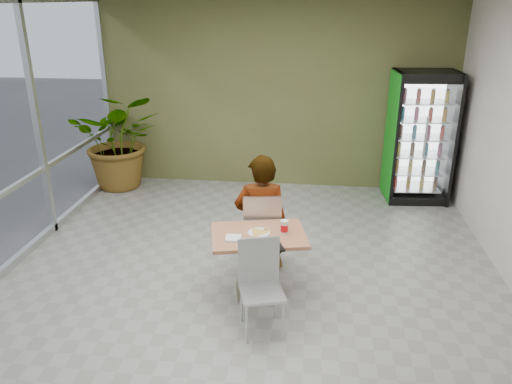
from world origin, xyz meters
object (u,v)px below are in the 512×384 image
Objects in this scene: seated_woman at (261,225)px; cafeteria_tray at (263,247)px; beverage_fridge at (420,137)px; dining_table at (259,251)px; chair_near at (260,278)px; soda_cup at (284,227)px; chair_far at (262,226)px; potted_plant at (120,140)px.

cafeteria_tray is (0.12, -0.91, 0.18)m from seated_woman.
beverage_fridge is (2.16, 3.50, 0.29)m from cafeteria_tray.
beverage_fridge is at bearing 54.79° from dining_table.
beverage_fridge is at bearing 44.05° from chair_near.
beverage_fridge is (1.97, 3.14, 0.22)m from soda_cup.
chair_far is 1.07× the size of chair_near.
potted_plant is at bearing -52.63° from chair_far.
beverage_fridge reaches higher than soda_cup.
beverage_fridge is 1.24× the size of potted_plant.
potted_plant reaches higher than dining_table.
chair_near reaches higher than dining_table.
chair_near is at bearing -52.72° from potted_plant.
soda_cup reaches higher than dining_table.
seated_woman reaches higher than cafeteria_tray.
cafeteria_tray is at bearing -126.19° from beverage_fridge.
potted_plant is at bearing 111.25° from chair_near.
cafeteria_tray is at bearing -118.14° from soda_cup.
cafeteria_tray is 0.23× the size of potted_plant.
beverage_fridge reaches higher than cafeteria_tray.
chair_near is 2.43× the size of cafeteria_tray.
chair_far reaches higher than dining_table.
dining_table is at bearing -48.84° from potted_plant.
chair_near is at bearing -90.21° from cafeteria_tray.
cafeteria_tray is (0.08, -0.32, 0.22)m from dining_table.
dining_table is 0.68× the size of potted_plant.
chair_near is 0.70m from soda_cup.
potted_plant is at bearing 129.29° from cafeteria_tray.
chair_near is 6.15× the size of soda_cup.
seated_woman reaches higher than dining_table.
chair_far reaches higher than soda_cup.
chair_far is 0.88m from cafeteria_tray.
soda_cup is 4.37m from potted_plant.
chair_near is (0.08, -0.58, 0.02)m from dining_table.
seated_woman is at bearing 97.57° from cafeteria_tray.
seated_woman reaches higher than chair_near.
seated_woman is 3.49m from beverage_fridge.
dining_table is 0.54m from chair_far.
chair_far is (-0.02, 0.53, 0.06)m from dining_table.
dining_table is 4.23m from potted_plant.
potted_plant is (-2.77, 3.17, 0.31)m from dining_table.
chair_near reaches higher than cafeteria_tray.
dining_table is at bearing 84.81° from seated_woman.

